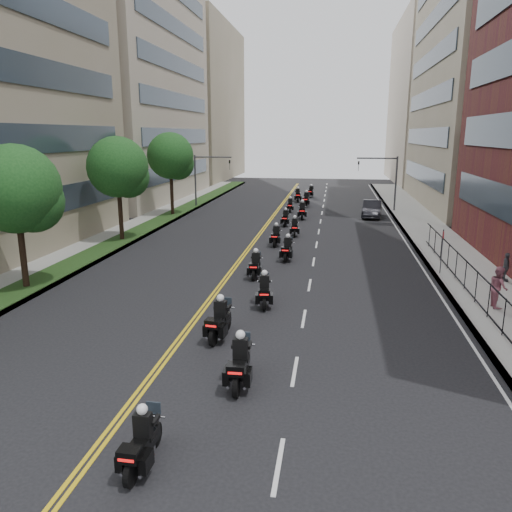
% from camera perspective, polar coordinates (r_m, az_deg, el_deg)
% --- Properties ---
extents(ground, '(160.00, 160.00, 0.00)m').
position_cam_1_polar(ground, '(13.75, -11.78, -21.16)').
color(ground, black).
rests_on(ground, ground).
extents(sidewalk_right, '(4.00, 90.00, 0.15)m').
position_cam_1_polar(sidewalk_right, '(37.12, 20.64, 0.88)').
color(sidewalk_right, gray).
rests_on(sidewalk_right, ground).
extents(sidewalk_left, '(4.00, 90.00, 0.15)m').
position_cam_1_polar(sidewalk_left, '(39.79, -15.51, 2.08)').
color(sidewalk_left, gray).
rests_on(sidewalk_left, ground).
extents(grass_strip, '(2.00, 90.00, 0.04)m').
position_cam_1_polar(grass_strip, '(39.45, -14.46, 2.19)').
color(grass_strip, '#203A15').
rests_on(grass_strip, sidewalk_left).
extents(building_right_tan, '(15.11, 28.00, 30.00)m').
position_cam_1_polar(building_right_tan, '(61.37, 26.62, 19.16)').
color(building_right_tan, gray).
rests_on(building_right_tan, ground).
extents(building_right_far, '(15.00, 28.00, 26.00)m').
position_cam_1_polar(building_right_far, '(90.28, 20.68, 16.26)').
color(building_right_far, '#B0A58E').
rests_on(building_right_far, ground).
extents(building_left_mid, '(16.11, 28.00, 34.00)m').
position_cam_1_polar(building_left_mid, '(64.75, -16.35, 21.45)').
color(building_left_mid, '#B0A58E').
rests_on(building_left_mid, ground).
extents(building_left_far, '(16.00, 28.00, 26.00)m').
position_cam_1_polar(building_left_far, '(92.44, -8.05, 16.90)').
color(building_left_far, gray).
rests_on(building_left_far, ground).
extents(iron_fence, '(0.05, 28.00, 1.50)m').
position_cam_1_polar(iron_fence, '(24.45, 24.44, -3.89)').
color(iron_fence, black).
rests_on(iron_fence, sidewalk_right).
extents(street_trees, '(4.40, 38.40, 7.98)m').
position_cam_1_polar(street_trees, '(32.98, -19.10, 8.39)').
color(street_trees, '#301E15').
rests_on(street_trees, ground).
extents(traffic_signal_right, '(4.09, 0.20, 5.60)m').
position_cam_1_polar(traffic_signal_right, '(52.90, 14.70, 8.90)').
color(traffic_signal_right, '#3F3F44').
rests_on(traffic_signal_right, ground).
extents(traffic_signal_left, '(4.09, 0.20, 5.60)m').
position_cam_1_polar(traffic_signal_left, '(54.42, -5.98, 9.40)').
color(traffic_signal_left, '#3F3F44').
rests_on(traffic_signal_left, ground).
extents(motorcycle_0, '(0.50, 2.16, 1.60)m').
position_cam_1_polar(motorcycle_0, '(12.99, -12.92, -20.16)').
color(motorcycle_0, black).
rests_on(motorcycle_0, ground).
extents(motorcycle_1, '(0.57, 2.44, 1.80)m').
position_cam_1_polar(motorcycle_1, '(16.18, -1.85, -12.25)').
color(motorcycle_1, black).
rests_on(motorcycle_1, ground).
extents(motorcycle_2, '(0.68, 2.39, 1.77)m').
position_cam_1_polar(motorcycle_2, '(19.65, -4.19, -7.47)').
color(motorcycle_2, black).
rests_on(motorcycle_2, ground).
extents(motorcycle_3, '(0.68, 2.29, 1.69)m').
position_cam_1_polar(motorcycle_3, '(23.20, 0.97, -4.13)').
color(motorcycle_3, black).
rests_on(motorcycle_3, ground).
extents(motorcycle_4, '(0.52, 2.23, 1.64)m').
position_cam_1_polar(motorcycle_4, '(27.74, -0.06, -1.16)').
color(motorcycle_4, black).
rests_on(motorcycle_4, ground).
extents(motorcycle_5, '(0.58, 2.29, 1.69)m').
position_cam_1_polar(motorcycle_5, '(31.60, 3.61, 0.71)').
color(motorcycle_5, black).
rests_on(motorcycle_5, ground).
extents(motorcycle_6, '(0.52, 2.23, 1.65)m').
position_cam_1_polar(motorcycle_6, '(35.72, 2.30, 2.23)').
color(motorcycle_6, black).
rests_on(motorcycle_6, ground).
extents(motorcycle_7, '(0.57, 2.19, 1.61)m').
position_cam_1_polar(motorcycle_7, '(39.22, 4.43, 3.22)').
color(motorcycle_7, black).
rests_on(motorcycle_7, ground).
extents(motorcycle_8, '(0.49, 2.16, 1.59)m').
position_cam_1_polar(motorcycle_8, '(43.49, 3.38, 4.28)').
color(motorcycle_8, black).
rests_on(motorcycle_8, ground).
extents(motorcycle_9, '(0.60, 2.46, 1.82)m').
position_cam_1_polar(motorcycle_9, '(47.18, 5.30, 5.10)').
color(motorcycle_9, black).
rests_on(motorcycle_9, ground).
extents(motorcycle_10, '(0.50, 2.15, 1.58)m').
position_cam_1_polar(motorcycle_10, '(51.36, 3.93, 5.73)').
color(motorcycle_10, black).
rests_on(motorcycle_10, ground).
extents(motorcycle_11, '(0.64, 2.48, 1.83)m').
position_cam_1_polar(motorcycle_11, '(55.32, 5.77, 6.38)').
color(motorcycle_11, black).
rests_on(motorcycle_11, ground).
extents(motorcycle_12, '(0.70, 2.41, 1.78)m').
position_cam_1_polar(motorcycle_12, '(59.24, 4.79, 6.87)').
color(motorcycle_12, black).
rests_on(motorcycle_12, ground).
extents(motorcycle_13, '(0.65, 2.22, 1.64)m').
position_cam_1_polar(motorcycle_13, '(63.71, 6.30, 7.27)').
color(motorcycle_13, black).
rests_on(motorcycle_13, ground).
extents(parked_sedan, '(2.24, 5.01, 1.60)m').
position_cam_1_polar(parked_sedan, '(49.33, 13.13, 5.27)').
color(parked_sedan, black).
rests_on(parked_sedan, ground).
extents(pedestrian_b, '(0.75, 0.95, 1.90)m').
position_cam_1_polar(pedestrian_b, '(25.02, 25.97, -3.20)').
color(pedestrian_b, '#9C5565').
rests_on(pedestrian_b, sidewalk_right).
extents(pedestrian_c, '(0.54, 0.96, 1.54)m').
position_cam_1_polar(pedestrian_c, '(29.67, 26.67, -1.13)').
color(pedestrian_c, '#414149').
rests_on(pedestrian_c, sidewalk_right).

